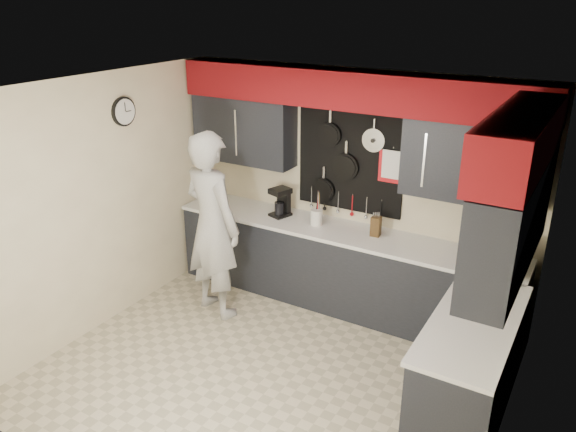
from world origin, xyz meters
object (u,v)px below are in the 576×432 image
Objects in this scene: utensil_crock at (317,217)px; person at (212,226)px; knife_block at (376,226)px; microwave at (495,254)px; coffee_maker at (281,201)px.

person is (-0.82, -0.80, 0.01)m from utensil_crock.
utensil_crock is at bearing -121.63° from person.
knife_block reaches higher than utensil_crock.
microwave is 0.25× the size of person.
person reaches higher than microwave.
coffee_maker reaches higher than utensil_crock.
coffee_maker is at bearing 174.44° from utensil_crock.
coffee_maker is 0.91m from person.
microwave is at bearing -2.74° from utensil_crock.
person is (-2.73, -0.71, -0.04)m from microwave.
knife_block is 0.65× the size of coffee_maker.
knife_block is 0.68m from utensil_crock.
knife_block is 1.23× the size of utensil_crock.
person is (-1.50, -0.84, -0.01)m from knife_block.
coffee_maker reaches higher than microwave.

